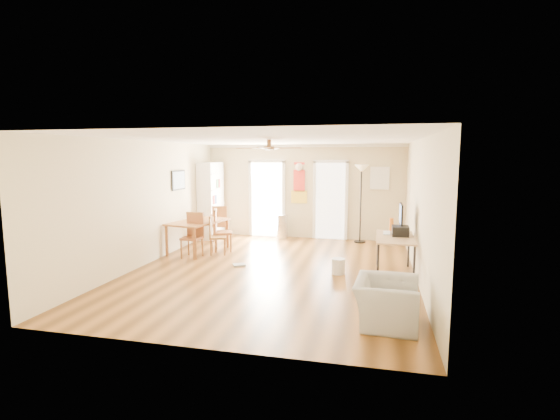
% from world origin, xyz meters
% --- Properties ---
extents(floor, '(7.00, 7.00, 0.00)m').
position_xyz_m(floor, '(0.00, 0.00, 0.00)').
color(floor, brown).
rests_on(floor, ground).
extents(ceiling, '(5.50, 7.00, 0.00)m').
position_xyz_m(ceiling, '(0.00, 0.00, 2.60)').
color(ceiling, silver).
rests_on(ceiling, floor).
extents(wall_back, '(5.50, 0.04, 2.60)m').
position_xyz_m(wall_back, '(0.00, 3.50, 1.30)').
color(wall_back, beige).
rests_on(wall_back, floor).
extents(wall_front, '(5.50, 0.04, 2.60)m').
position_xyz_m(wall_front, '(0.00, -3.50, 1.30)').
color(wall_front, beige).
rests_on(wall_front, floor).
extents(wall_left, '(0.04, 7.00, 2.60)m').
position_xyz_m(wall_left, '(-2.75, 0.00, 1.30)').
color(wall_left, beige).
rests_on(wall_left, floor).
extents(wall_right, '(0.04, 7.00, 2.60)m').
position_xyz_m(wall_right, '(2.75, 0.00, 1.30)').
color(wall_right, beige).
rests_on(wall_right, floor).
extents(crown_molding, '(5.50, 7.00, 0.08)m').
position_xyz_m(crown_molding, '(0.00, 0.00, 2.56)').
color(crown_molding, white).
rests_on(crown_molding, wall_back).
extents(kitchen_doorway, '(0.90, 0.10, 2.10)m').
position_xyz_m(kitchen_doorway, '(-1.05, 3.48, 1.05)').
color(kitchen_doorway, white).
rests_on(kitchen_doorway, wall_back).
extents(bathroom_doorway, '(0.80, 0.10, 2.10)m').
position_xyz_m(bathroom_doorway, '(0.75, 3.48, 1.05)').
color(bathroom_doorway, white).
rests_on(bathroom_doorway, wall_back).
extents(wall_decal, '(0.46, 0.03, 1.10)m').
position_xyz_m(wall_decal, '(-0.13, 3.48, 1.55)').
color(wall_decal, red).
rests_on(wall_decal, wall_back).
extents(ac_grille, '(0.50, 0.04, 0.60)m').
position_xyz_m(ac_grille, '(2.05, 3.47, 1.70)').
color(ac_grille, white).
rests_on(ac_grille, wall_back).
extents(framed_poster, '(0.04, 0.66, 0.48)m').
position_xyz_m(framed_poster, '(-2.73, 1.40, 1.70)').
color(framed_poster, black).
rests_on(framed_poster, wall_left).
extents(ceiling_fan, '(1.24, 1.24, 0.20)m').
position_xyz_m(ceiling_fan, '(0.00, -0.30, 2.43)').
color(ceiling_fan, '#593819').
rests_on(ceiling_fan, ceiling).
extents(bookshelf, '(0.58, 1.01, 2.11)m').
position_xyz_m(bookshelf, '(-2.52, 2.89, 1.05)').
color(bookshelf, white).
rests_on(bookshelf, floor).
extents(dining_table, '(1.18, 1.64, 0.74)m').
position_xyz_m(dining_table, '(-2.15, 1.21, 0.37)').
color(dining_table, '#A96E36').
rests_on(dining_table, floor).
extents(dining_chair_right_a, '(0.53, 0.53, 1.01)m').
position_xyz_m(dining_chair_right_a, '(-1.60, 1.43, 0.51)').
color(dining_chair_right_a, '#9C6232').
rests_on(dining_chair_right_a, floor).
extents(dining_chair_right_b, '(0.47, 0.47, 0.90)m').
position_xyz_m(dining_chair_right_b, '(-1.60, 1.08, 0.45)').
color(dining_chair_right_b, '#AC7237').
rests_on(dining_chair_right_b, floor).
extents(dining_chair_near, '(0.42, 0.42, 1.00)m').
position_xyz_m(dining_chair_near, '(-2.05, 0.64, 0.50)').
color(dining_chair_near, '#9D5932').
rests_on(dining_chair_near, floor).
extents(dining_chair_far, '(0.48, 0.48, 0.96)m').
position_xyz_m(dining_chair_far, '(-2.11, 2.56, 0.48)').
color(dining_chair_far, '#AC6137').
rests_on(dining_chair_far, floor).
extents(trash_can, '(0.33, 0.33, 0.67)m').
position_xyz_m(trash_can, '(-0.55, 3.23, 0.33)').
color(trash_can, silver).
rests_on(trash_can, floor).
extents(torchiere_lamp, '(0.46, 0.46, 2.06)m').
position_xyz_m(torchiere_lamp, '(1.58, 3.18, 1.03)').
color(torchiere_lamp, black).
rests_on(torchiere_lamp, floor).
extents(computer_desk, '(0.70, 1.40, 0.75)m').
position_xyz_m(computer_desk, '(2.35, 0.25, 0.38)').
color(computer_desk, tan).
rests_on(computer_desk, floor).
extents(imac, '(0.10, 0.64, 0.59)m').
position_xyz_m(imac, '(2.47, 0.64, 1.05)').
color(imac, black).
rests_on(imac, computer_desk).
extents(keyboard, '(0.14, 0.41, 0.02)m').
position_xyz_m(keyboard, '(2.20, 0.56, 0.76)').
color(keyboard, silver).
rests_on(keyboard, computer_desk).
extents(printer, '(0.31, 0.36, 0.19)m').
position_xyz_m(printer, '(2.45, 0.37, 0.84)').
color(printer, black).
rests_on(printer, computer_desk).
extents(orange_bottle, '(0.09, 0.09, 0.26)m').
position_xyz_m(orange_bottle, '(2.30, 0.91, 0.88)').
color(orange_bottle, orange).
rests_on(orange_bottle, computer_desk).
extents(wastebasket_a, '(0.33, 0.33, 0.30)m').
position_xyz_m(wastebasket_a, '(1.29, 0.05, 0.15)').
color(wastebasket_a, silver).
rests_on(wastebasket_a, floor).
extents(floor_cloth, '(0.32, 0.30, 0.04)m').
position_xyz_m(floor_cloth, '(-0.78, 0.19, 0.02)').
color(floor_cloth, gray).
rests_on(floor_cloth, floor).
extents(armchair, '(0.90, 1.01, 0.62)m').
position_xyz_m(armchair, '(2.15, -2.24, 0.31)').
color(armchair, '#A5A5A0').
rests_on(armchair, floor).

